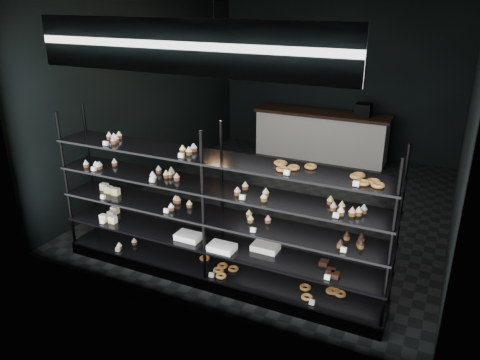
{
  "coord_description": "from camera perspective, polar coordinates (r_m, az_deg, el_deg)",
  "views": [
    {
      "loc": [
        2.35,
        -6.64,
        3.18
      ],
      "look_at": [
        0.1,
        -1.9,
        1.11
      ],
      "focal_mm": 35.0,
      "sensor_mm": 36.0,
      "label": 1
    }
  ],
  "objects": [
    {
      "name": "room",
      "position": [
        7.22,
        5.86,
        8.8
      ],
      "size": [
        5.01,
        6.01,
        3.2
      ],
      "color": "black",
      "rests_on": "ground"
    },
    {
      "name": "display_shelf",
      "position": [
        5.44,
        -3.48,
        -6.46
      ],
      "size": [
        4.0,
        0.5,
        1.91
      ],
      "color": "black",
      "rests_on": "room"
    },
    {
      "name": "service_counter",
      "position": [
        9.84,
        9.89,
        5.44
      ],
      "size": [
        2.76,
        0.65,
        1.23
      ],
      "color": "silver",
      "rests_on": "room"
    },
    {
      "name": "signage",
      "position": [
        4.41,
        -7.17,
        15.8
      ],
      "size": [
        3.3,
        0.05,
        0.5
      ],
      "color": "#0C1E40",
      "rests_on": "room"
    },
    {
      "name": "pendant_lamp",
      "position": [
        6.46,
        -3.13,
        15.05
      ],
      "size": [
        0.33,
        0.33,
        0.89
      ],
      "color": "black",
      "rests_on": "room"
    }
  ]
}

